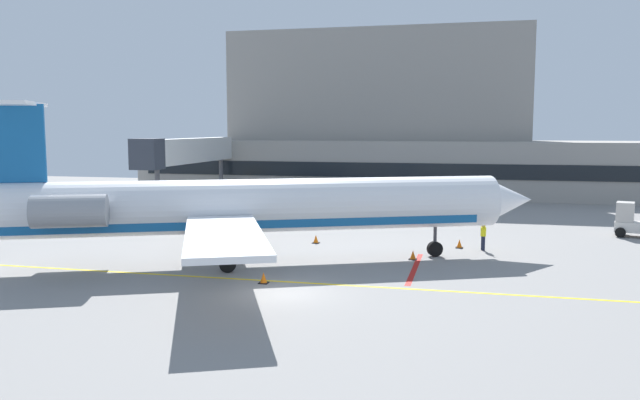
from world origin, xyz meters
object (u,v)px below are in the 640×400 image
at_px(baggage_tug, 633,222).
at_px(belt_loader, 184,198).
at_px(pushback_tractor, 374,207).
at_px(marshaller, 483,235).
at_px(fuel_tank, 262,194).
at_px(regional_jet, 241,207).

xyz_separation_m(baggage_tug, belt_loader, (-38.17, 8.74, -0.20)).
xyz_separation_m(pushback_tractor, marshaller, (8.84, -12.99, 0.05)).
bearing_deg(fuel_tank, pushback_tractor, -10.47).
xyz_separation_m(belt_loader, fuel_tank, (8.45, -1.37, 0.68)).
bearing_deg(marshaller, belt_loader, 149.70).
bearing_deg(belt_loader, pushback_tractor, -9.90).
bearing_deg(baggage_tug, regional_jet, -147.71).
xyz_separation_m(regional_jet, belt_loader, (-14.70, 23.58, -2.38)).
relative_size(baggage_tug, belt_loader, 0.91).
xyz_separation_m(regional_jet, marshaller, (13.24, 7.25, -2.28)).
bearing_deg(regional_jet, belt_loader, 121.94).
bearing_deg(marshaller, pushback_tractor, 124.24).
height_order(baggage_tug, fuel_tank, fuel_tank).
bearing_deg(fuel_tank, baggage_tug, -13.93).
distance_m(belt_loader, fuel_tank, 8.59).
bearing_deg(marshaller, fuel_tank, 142.48).
relative_size(pushback_tractor, fuel_tank, 0.50).
distance_m(pushback_tractor, belt_loader, 19.38).
relative_size(pushback_tractor, marshaller, 2.03).
bearing_deg(baggage_tug, marshaller, -143.49).
distance_m(baggage_tug, fuel_tank, 30.63).
height_order(pushback_tractor, fuel_tank, fuel_tank).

